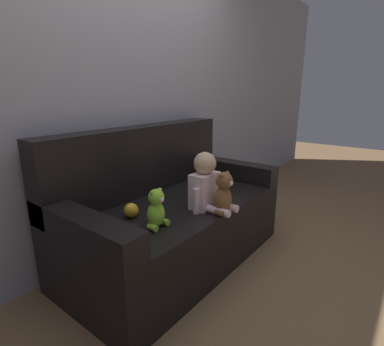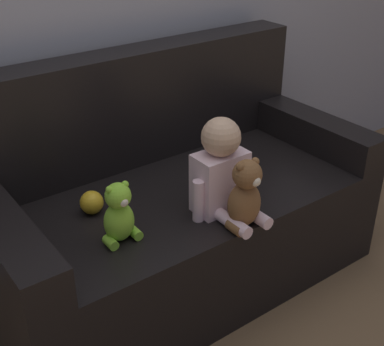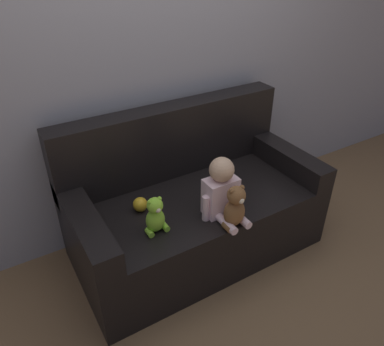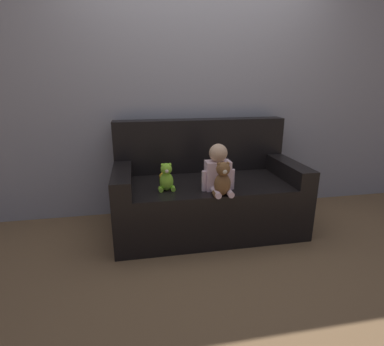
# 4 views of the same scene
# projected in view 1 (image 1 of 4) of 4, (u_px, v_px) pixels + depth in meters

# --- Properties ---
(ground_plane) EXTENTS (12.00, 12.00, 0.00)m
(ground_plane) POSITION_uv_depth(u_px,v_px,m) (177.00, 259.00, 2.32)
(ground_plane) COLOR brown
(wall_back) EXTENTS (8.00, 0.05, 2.60)m
(wall_back) POSITION_uv_depth(u_px,v_px,m) (123.00, 85.00, 2.27)
(wall_back) COLOR #93939E
(wall_back) RESTS_ON ground_plane
(couch) EXTENTS (1.69, 0.86, 1.00)m
(couch) POSITION_uv_depth(u_px,v_px,m) (170.00, 216.00, 2.26)
(couch) COLOR black
(couch) RESTS_ON ground_plane
(person_baby) EXTENTS (0.28, 0.31, 0.39)m
(person_baby) POSITION_uv_depth(u_px,v_px,m) (206.00, 184.00, 2.02)
(person_baby) COLOR silver
(person_baby) RESTS_ON couch
(teddy_bear_brown) EXTENTS (0.16, 0.13, 0.28)m
(teddy_bear_brown) POSITION_uv_depth(u_px,v_px,m) (223.00, 194.00, 1.94)
(teddy_bear_brown) COLOR brown
(teddy_bear_brown) RESTS_ON couch
(plush_toy_side) EXTENTS (0.14, 0.11, 0.24)m
(plush_toy_side) POSITION_uv_depth(u_px,v_px,m) (156.00, 209.00, 1.74)
(plush_toy_side) COLOR #8CD133
(plush_toy_side) RESTS_ON couch
(toy_ball) EXTENTS (0.09, 0.09, 0.09)m
(toy_ball) POSITION_uv_depth(u_px,v_px,m) (131.00, 210.00, 1.89)
(toy_ball) COLOR gold
(toy_ball) RESTS_ON couch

